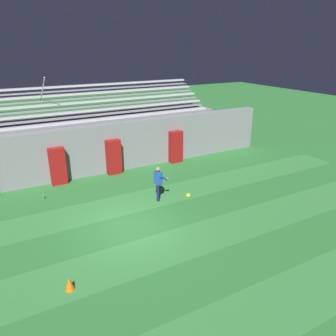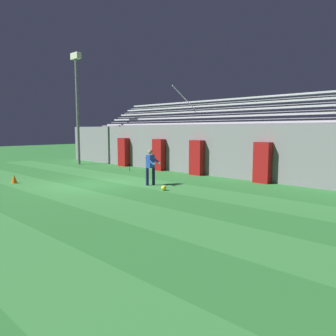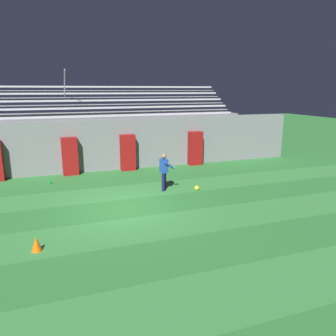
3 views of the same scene
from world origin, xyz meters
TOP-DOWN VIEW (x-y plane):
  - ground_plane at (0.00, 0.00)m, footprint 80.00×80.00m
  - turf_stripe_near at (0.00, -6.00)m, footprint 28.00×2.02m
  - turf_stripe_mid at (0.00, -1.97)m, footprint 28.00×2.02m
  - turf_stripe_far at (0.00, 2.06)m, footprint 28.00×2.02m
  - back_wall at (0.00, 6.50)m, footprint 24.00×0.60m
  - padding_pillar_gate_left at (-1.54, 5.95)m, footprint 0.80×0.44m
  - padding_pillar_gate_right at (1.54, 5.95)m, footprint 0.80×0.44m
  - padding_pillar_far_right at (5.61, 5.95)m, footprint 0.80×0.44m
  - bleacher_stand at (-0.00, 8.84)m, footprint 18.00×4.05m
  - goalkeeper at (2.21, 1.73)m, footprint 0.60×0.65m
  - soccer_ball at (3.57, 1.21)m, footprint 0.22×0.22m
  - traffic_cone at (-2.98, -2.45)m, footprint 0.30×0.30m
  - water_bottle at (-2.62, 4.43)m, footprint 0.07×0.07m

SIDE VIEW (x-z plane):
  - ground_plane at x=0.00m, z-range 0.00..0.00m
  - turf_stripe_near at x=0.00m, z-range 0.00..0.01m
  - turf_stripe_mid at x=0.00m, z-range 0.00..0.01m
  - turf_stripe_far at x=0.00m, z-range 0.00..0.01m
  - soccer_ball at x=3.57m, z-range 0.00..0.22m
  - water_bottle at x=-2.62m, z-range 0.00..0.24m
  - traffic_cone at x=-2.98m, z-range 0.00..0.42m
  - goalkeeper at x=2.21m, z-range 0.12..1.79m
  - padding_pillar_gate_left at x=-1.54m, z-range 0.00..1.98m
  - padding_pillar_gate_right at x=1.54m, z-range 0.00..1.98m
  - padding_pillar_far_right at x=5.61m, z-range 0.00..1.98m
  - back_wall at x=0.00m, z-range 0.00..2.80m
  - bleacher_stand at x=0.00m, z-range -1.21..4.22m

